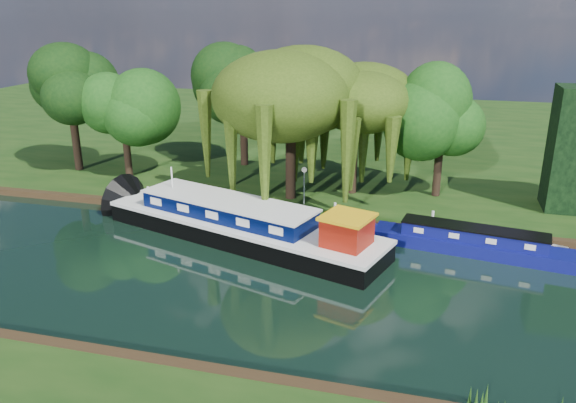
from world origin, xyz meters
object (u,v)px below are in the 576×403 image
(red_dinghy, at_px, (191,222))
(white_cruiser, at_px, (547,254))
(dutch_barge, at_px, (243,225))
(narrowboat, at_px, (473,243))

(red_dinghy, relative_size, white_cruiser, 1.44)
(dutch_barge, bearing_deg, red_dinghy, 173.55)
(dutch_barge, bearing_deg, white_cruiser, 25.26)
(narrowboat, bearing_deg, red_dinghy, -172.21)
(dutch_barge, height_order, white_cruiser, dutch_barge)
(narrowboat, xyz_separation_m, white_cruiser, (4.09, 0.75, -0.58))
(red_dinghy, distance_m, white_cruiser, 21.37)
(red_dinghy, xyz_separation_m, white_cruiser, (21.37, 0.40, 0.00))
(dutch_barge, distance_m, red_dinghy, 4.69)
(narrowboat, bearing_deg, dutch_barge, -164.38)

